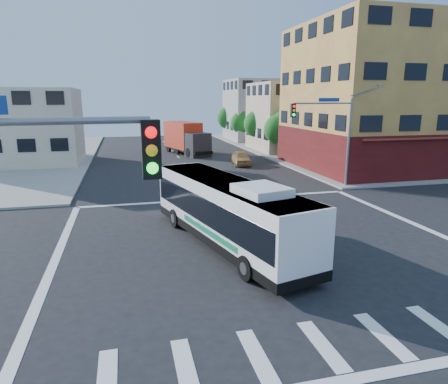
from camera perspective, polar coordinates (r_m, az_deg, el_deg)
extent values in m
plane|color=black|center=(19.58, 5.59, -7.63)|extent=(120.00, 120.00, 0.00)
cube|color=gray|center=(66.88, 24.33, 6.15)|extent=(50.00, 50.00, 0.15)
cube|color=gold|center=(44.31, 22.87, 12.28)|extent=(18.00, 15.00, 14.00)
cube|color=#5A1415|center=(44.58, 22.30, 5.86)|extent=(18.09, 15.08, 4.00)
cube|color=maroon|center=(38.96, 28.64, 6.69)|extent=(16.00, 1.60, 0.51)
cube|color=#BAAB8E|center=(56.29, 10.59, 10.50)|extent=(12.00, 10.00, 9.00)
cube|color=gray|center=(69.25, 5.74, 11.54)|extent=(12.00, 10.00, 10.00)
cube|color=beige|center=(48.51, -27.08, 8.31)|extent=(12.00, 10.00, 8.00)
cylinder|color=gray|center=(32.96, 17.35, 6.62)|extent=(0.18, 0.18, 7.00)
cylinder|color=gray|center=(31.34, 13.98, 12.20)|extent=(5.01, 0.62, 0.12)
cube|color=black|center=(30.04, 9.84, 11.41)|extent=(0.32, 0.30, 1.00)
sphere|color=#FF0C0C|center=(29.87, 9.99, 11.97)|extent=(0.20, 0.20, 0.20)
sphere|color=yellow|center=(29.88, 9.97, 11.40)|extent=(0.20, 0.20, 0.20)
sphere|color=#19FF33|center=(29.89, 9.95, 10.82)|extent=(0.20, 0.20, 0.20)
cube|color=navy|center=(31.61, 14.78, 12.62)|extent=(1.80, 0.22, 0.28)
cube|color=gray|center=(34.37, 21.34, 14.10)|extent=(0.50, 0.22, 0.14)
cube|color=black|center=(6.97, -10.37, 6.03)|extent=(0.32, 0.30, 1.00)
sphere|color=#FF0C0C|center=(6.77, -10.38, 8.37)|extent=(0.20, 0.20, 0.20)
sphere|color=yellow|center=(6.81, -10.28, 5.86)|extent=(0.20, 0.20, 0.20)
sphere|color=#19FF33|center=(6.85, -10.17, 3.37)|extent=(0.20, 0.20, 0.20)
cylinder|color=#342513|center=(49.04, 7.75, 6.09)|extent=(0.28, 0.28, 1.92)
sphere|color=#1B5D1A|center=(48.80, 7.84, 8.89)|extent=(3.60, 3.60, 3.60)
sphere|color=#1B5D1A|center=(48.62, 8.45, 9.91)|extent=(2.52, 2.52, 2.52)
cylinder|color=#342513|center=(56.50, 4.75, 7.13)|extent=(0.28, 0.28, 1.99)
sphere|color=#1B5D1A|center=(56.29, 4.80, 9.67)|extent=(3.80, 3.80, 3.80)
sphere|color=#1B5D1A|center=(56.08, 5.31, 10.62)|extent=(2.66, 2.66, 2.66)
cylinder|color=#342513|center=(64.09, 2.45, 7.83)|extent=(0.28, 0.28, 1.89)
sphere|color=#1B5D1A|center=(63.92, 2.47, 9.89)|extent=(3.40, 3.40, 3.40)
sphere|color=#1B5D1A|center=(63.70, 2.90, 10.64)|extent=(2.38, 2.38, 2.38)
cylinder|color=#342513|center=(71.77, 0.63, 8.47)|extent=(0.28, 0.28, 2.03)
sphere|color=#1B5D1A|center=(71.60, 0.63, 10.56)|extent=(4.00, 4.00, 4.00)
sphere|color=#1B5D1A|center=(71.37, 1.02, 11.35)|extent=(2.80, 2.80, 2.80)
cube|color=black|center=(19.41, 0.38, -6.05)|extent=(5.36, 12.09, 0.44)
cube|color=white|center=(19.05, 0.38, -2.63)|extent=(5.34, 12.06, 2.80)
cube|color=black|center=(19.00, 0.38, -2.13)|extent=(5.30, 11.73, 1.23)
cube|color=black|center=(24.17, -6.26, 0.89)|extent=(2.25, 0.63, 1.33)
cube|color=#E5590C|center=(24.01, -6.35, 3.20)|extent=(1.84, 0.51, 0.28)
cube|color=white|center=(18.73, 0.39, 1.33)|extent=(5.23, 11.82, 0.12)
cube|color=white|center=(16.21, 5.39, 0.25)|extent=(2.23, 2.53, 0.35)
cube|color=#157D54|center=(18.29, -2.38, -5.66)|extent=(1.35, 5.25, 0.28)
cube|color=#157D54|center=(19.47, 4.36, -4.51)|extent=(1.35, 5.25, 0.28)
cylinder|color=black|center=(22.22, -6.98, -3.72)|extent=(0.54, 1.06, 1.02)
cylinder|color=#99999E|center=(22.18, -7.31, -3.77)|extent=(0.16, 0.51, 0.51)
cylinder|color=black|center=(23.13, -1.55, -2.94)|extent=(0.54, 1.06, 1.02)
cylinder|color=#99999E|center=(23.19, -1.24, -2.90)|extent=(0.16, 0.51, 0.51)
cylinder|color=black|center=(15.83, 3.24, -10.79)|extent=(0.54, 1.06, 1.02)
cylinder|color=#99999E|center=(15.77, 2.80, -10.89)|extent=(0.16, 0.51, 0.51)
cylinder|color=black|center=(17.09, 10.07, -9.12)|extent=(0.54, 1.06, 1.02)
cylinder|color=#99999E|center=(17.17, 10.44, -9.03)|extent=(0.16, 0.51, 0.51)
cube|color=#25262A|center=(48.91, -3.76, 6.73)|extent=(3.16, 3.09, 2.89)
cube|color=black|center=(47.94, -3.18, 7.14)|extent=(2.25, 0.78, 1.11)
cube|color=red|center=(52.58, -5.92, 8.11)|extent=(4.39, 6.73, 3.33)
cube|color=black|center=(51.57, -5.24, 6.10)|extent=(4.97, 9.21, 0.33)
cylinder|color=black|center=(48.69, -5.08, 5.62)|extent=(0.63, 1.15, 1.11)
cylinder|color=black|center=(49.76, -2.66, 5.82)|extent=(0.63, 1.15, 1.11)
cylinder|color=black|center=(51.58, -6.68, 6.01)|extent=(0.63, 1.15, 1.11)
cylinder|color=black|center=(52.59, -4.36, 6.20)|extent=(0.63, 1.15, 1.11)
cylinder|color=black|center=(54.10, -7.91, 6.31)|extent=(0.63, 1.15, 1.11)
cylinder|color=black|center=(55.06, -5.68, 6.48)|extent=(0.63, 1.15, 1.11)
imported|color=tan|center=(42.92, 2.46, 4.89)|extent=(2.32, 4.53, 1.48)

